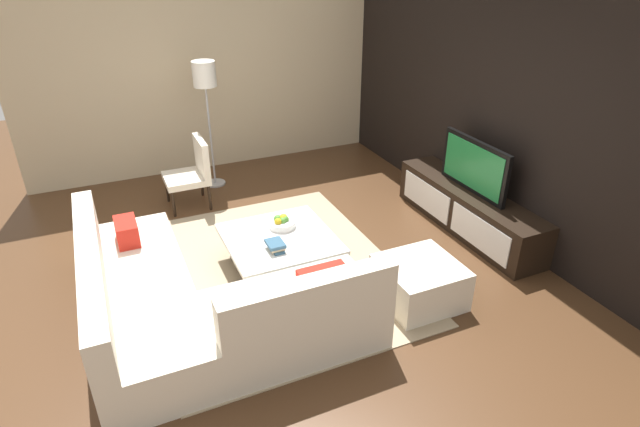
% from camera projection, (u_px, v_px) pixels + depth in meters
% --- Properties ---
extents(ground_plane, '(14.00, 14.00, 0.00)m').
position_uv_depth(ground_plane, '(275.00, 276.00, 5.27)').
color(ground_plane, '#4C301C').
extents(feature_wall_back, '(6.40, 0.12, 2.80)m').
position_uv_depth(feature_wall_back, '(504.00, 110.00, 5.59)').
color(feature_wall_back, black).
rests_on(feature_wall_back, ground).
extents(side_wall_left, '(0.12, 5.20, 2.80)m').
position_uv_depth(side_wall_left, '(207.00, 71.00, 7.27)').
color(side_wall_left, '#C6B28E').
rests_on(side_wall_left, ground).
extents(area_rug, '(3.04, 2.44, 0.01)m').
position_uv_depth(area_rug, '(272.00, 270.00, 5.35)').
color(area_rug, tan).
rests_on(area_rug, ground).
extents(media_console, '(2.16, 0.49, 0.50)m').
position_uv_depth(media_console, '(468.00, 210.00, 6.02)').
color(media_console, black).
rests_on(media_console, ground).
extents(television, '(1.05, 0.06, 0.60)m').
position_uv_depth(television, '(474.00, 166.00, 5.76)').
color(television, black).
rests_on(television, media_console).
extents(sectional_couch, '(2.41, 2.26, 0.83)m').
position_uv_depth(sectional_couch, '(193.00, 303.00, 4.40)').
color(sectional_couch, beige).
rests_on(sectional_couch, ground).
extents(coffee_table, '(1.07, 1.07, 0.38)m').
position_uv_depth(coffee_table, '(280.00, 252.00, 5.29)').
color(coffee_table, black).
rests_on(coffee_table, ground).
extents(accent_chair_near, '(0.54, 0.53, 0.87)m').
position_uv_depth(accent_chair_near, '(193.00, 169.00, 6.48)').
color(accent_chair_near, black).
rests_on(accent_chair_near, ground).
extents(floor_lamp, '(0.30, 0.30, 1.69)m').
position_uv_depth(floor_lamp, '(205.00, 83.00, 6.60)').
color(floor_lamp, '#A5A5AA').
rests_on(floor_lamp, ground).
extents(ottoman, '(0.70, 0.70, 0.40)m').
position_uv_depth(ottoman, '(419.00, 282.00, 4.82)').
color(ottoman, beige).
rests_on(ottoman, ground).
extents(fruit_bowl, '(0.28, 0.28, 0.14)m').
position_uv_depth(fruit_bowl, '(282.00, 223.00, 5.37)').
color(fruit_bowl, silver).
rests_on(fruit_bowl, coffee_table).
extents(book_stack, '(0.21, 0.16, 0.09)m').
position_uv_depth(book_stack, '(276.00, 246.00, 4.97)').
color(book_stack, '#2D516B').
rests_on(book_stack, coffee_table).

